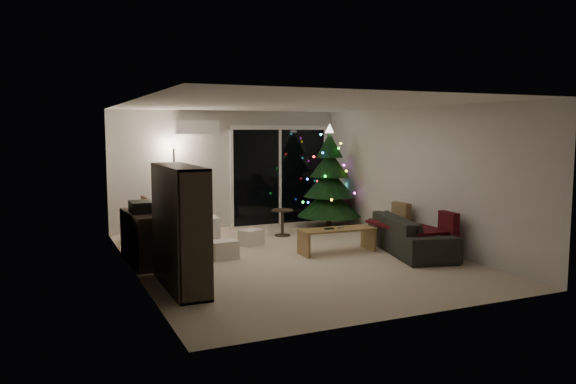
{
  "coord_description": "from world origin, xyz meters",
  "views": [
    {
      "loc": [
        -3.71,
        -8.27,
        2.08
      ],
      "look_at": [
        0.1,
        0.3,
        1.05
      ],
      "focal_mm": 35.0,
      "sensor_mm": 36.0,
      "label": 1
    }
  ],
  "objects_px": {
    "coffee_table": "(337,241)",
    "christmas_tree": "(329,176)",
    "sofa": "(411,234)",
    "armchair": "(171,217)",
    "bookshelf": "(165,228)",
    "media_cabinet": "(145,238)"
  },
  "relations": [
    {
      "from": "coffee_table",
      "to": "christmas_tree",
      "type": "bearing_deg",
      "value": 66.19
    },
    {
      "from": "sofa",
      "to": "armchair",
      "type": "bearing_deg",
      "value": 65.77
    },
    {
      "from": "bookshelf",
      "to": "christmas_tree",
      "type": "xyz_separation_m",
      "value": [
        4.2,
        3.32,
        0.3
      ]
    },
    {
      "from": "sofa",
      "to": "coffee_table",
      "type": "xyz_separation_m",
      "value": [
        -1.17,
        0.51,
        -0.1
      ]
    },
    {
      "from": "armchair",
      "to": "christmas_tree",
      "type": "bearing_deg",
      "value": 177.59
    },
    {
      "from": "media_cabinet",
      "to": "armchair",
      "type": "distance_m",
      "value": 1.92
    },
    {
      "from": "coffee_table",
      "to": "sofa",
      "type": "bearing_deg",
      "value": -22.16
    },
    {
      "from": "armchair",
      "to": "coffee_table",
      "type": "distance_m",
      "value": 3.27
    },
    {
      "from": "sofa",
      "to": "christmas_tree",
      "type": "bearing_deg",
      "value": 16.09
    },
    {
      "from": "armchair",
      "to": "sofa",
      "type": "height_order",
      "value": "armchair"
    },
    {
      "from": "bookshelf",
      "to": "media_cabinet",
      "type": "bearing_deg",
      "value": 105.44
    },
    {
      "from": "christmas_tree",
      "to": "sofa",
      "type": "bearing_deg",
      "value": -88.02
    },
    {
      "from": "christmas_tree",
      "to": "coffee_table",
      "type": "bearing_deg",
      "value": -115.1
    },
    {
      "from": "bookshelf",
      "to": "sofa",
      "type": "height_order",
      "value": "bookshelf"
    },
    {
      "from": "armchair",
      "to": "christmas_tree",
      "type": "relative_size",
      "value": 0.43
    },
    {
      "from": "media_cabinet",
      "to": "christmas_tree",
      "type": "bearing_deg",
      "value": 18.79
    },
    {
      "from": "bookshelf",
      "to": "armchair",
      "type": "relative_size",
      "value": 1.7
    },
    {
      "from": "armchair",
      "to": "sofa",
      "type": "relative_size",
      "value": 0.45
    },
    {
      "from": "coffee_table",
      "to": "christmas_tree",
      "type": "height_order",
      "value": "christmas_tree"
    },
    {
      "from": "armchair",
      "to": "sofa",
      "type": "distance_m",
      "value": 4.48
    },
    {
      "from": "armchair",
      "to": "bookshelf",
      "type": "bearing_deg",
      "value": 74.04
    },
    {
      "from": "coffee_table",
      "to": "christmas_tree",
      "type": "relative_size",
      "value": 0.59
    }
  ]
}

